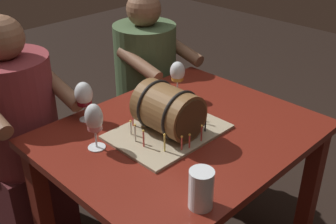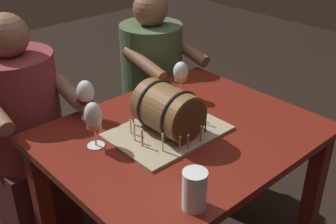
# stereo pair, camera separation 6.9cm
# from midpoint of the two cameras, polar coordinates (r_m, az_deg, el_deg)

# --- Properties ---
(dining_table) EXTENTS (1.11, 0.90, 0.73)m
(dining_table) POSITION_cam_midpoint_polar(r_m,az_deg,el_deg) (1.84, 0.77, -5.80)
(dining_table) COLOR maroon
(dining_table) RESTS_ON ground
(barrel_cake) EXTENTS (0.47, 0.34, 0.22)m
(barrel_cake) POSITION_cam_midpoint_polar(r_m,az_deg,el_deg) (1.71, -1.15, -0.15)
(barrel_cake) COLOR tan
(barrel_cake) RESTS_ON dining_table
(wine_glass_red) EXTENTS (0.08, 0.08, 0.18)m
(wine_glass_red) POSITION_cam_midpoint_polar(r_m,az_deg,el_deg) (1.84, -12.48, 2.19)
(wine_glass_red) COLOR white
(wine_glass_red) RESTS_ON dining_table
(wine_glass_amber) EXTENTS (0.07, 0.07, 0.18)m
(wine_glass_amber) POSITION_cam_midpoint_polar(r_m,az_deg,el_deg) (2.00, 0.32, 5.32)
(wine_glass_amber) COLOR white
(wine_glass_amber) RESTS_ON dining_table
(wine_glass_rose) EXTENTS (0.07, 0.07, 0.19)m
(wine_glass_rose) POSITION_cam_midpoint_polar(r_m,az_deg,el_deg) (1.62, -11.25, -1.03)
(wine_glass_rose) COLOR white
(wine_glass_rose) RESTS_ON dining_table
(beer_pint) EXTENTS (0.08, 0.08, 0.14)m
(beer_pint) POSITION_cam_midpoint_polar(r_m,az_deg,el_deg) (1.35, 3.05, -10.69)
(beer_pint) COLOR white
(beer_pint) RESTS_ON dining_table
(person_seated_left) EXTENTS (0.41, 0.48, 1.18)m
(person_seated_left) POSITION_cam_midpoint_polar(r_m,az_deg,el_deg) (2.15, -20.19, -3.73)
(person_seated_left) COLOR #4C1B1E
(person_seated_left) RESTS_ON ground
(person_seated_right) EXTENTS (0.39, 0.47, 1.15)m
(person_seated_right) POSITION_cam_midpoint_polar(r_m,az_deg,el_deg) (2.54, -3.74, 2.64)
(person_seated_right) COLOR #2A3A24
(person_seated_right) RESTS_ON ground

